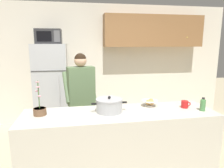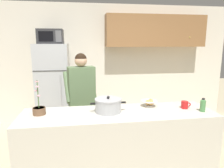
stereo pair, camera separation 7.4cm
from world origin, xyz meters
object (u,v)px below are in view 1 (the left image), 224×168
object	(u,v)px
microwave	(49,36)
person_near_pot	(81,92)
bottle_near_edge	(203,104)
potted_orchid	(40,110)
cooking_pot	(109,105)
bread_bowl	(150,103)
coffee_mug	(185,104)
refrigerator	(52,88)

from	to	relation	value
microwave	person_near_pot	world-z (taller)	microwave
bottle_near_edge	potted_orchid	size ratio (longest dim) A/B	0.41
cooking_pot	potted_orchid	xyz separation A→B (m)	(-0.83, 0.03, -0.02)
person_near_pot	cooking_pot	xyz separation A→B (m)	(0.32, -0.78, 0.00)
bread_bowl	potted_orchid	world-z (taller)	potted_orchid
bottle_near_edge	person_near_pot	bearing A→B (deg)	147.76
coffee_mug	potted_orchid	xyz separation A→B (m)	(-1.84, 0.04, 0.02)
refrigerator	coffee_mug	xyz separation A→B (m)	(1.90, -1.82, 0.09)
coffee_mug	bread_bowl	distance (m)	0.46
potted_orchid	coffee_mug	bearing A→B (deg)	-1.35
microwave	coffee_mug	size ratio (longest dim) A/B	3.66
coffee_mug	bottle_near_edge	xyz separation A→B (m)	(0.16, -0.15, 0.04)
person_near_pot	coffee_mug	distance (m)	1.55
cooking_pot	bottle_near_edge	bearing A→B (deg)	-7.97
microwave	potted_orchid	bearing A→B (deg)	-88.32
refrigerator	potted_orchid	xyz separation A→B (m)	(0.05, -1.78, 0.11)
microwave	bread_bowl	xyz separation A→B (m)	(1.46, -1.66, -0.92)
cooking_pot	coffee_mug	distance (m)	1.01
person_near_pot	potted_orchid	xyz separation A→B (m)	(-0.51, -0.75, -0.02)
microwave	person_near_pot	size ratio (longest dim) A/B	0.30
potted_orchid	bottle_near_edge	bearing A→B (deg)	-5.56
refrigerator	bottle_near_edge	size ratio (longest dim) A/B	10.15
cooking_pot	bottle_near_edge	distance (m)	1.18
person_near_pot	potted_orchid	size ratio (longest dim) A/B	3.86
microwave	cooking_pot	bearing A→B (deg)	-63.68
person_near_pot	bread_bowl	size ratio (longest dim) A/B	7.51
bread_bowl	bottle_near_edge	world-z (taller)	bottle_near_edge
cooking_pot	bread_bowl	xyz separation A→B (m)	(0.58, 0.13, -0.03)
person_near_pot	potted_orchid	bearing A→B (deg)	-124.37
bread_bowl	bottle_near_edge	distance (m)	0.66
cooking_pot	potted_orchid	bearing A→B (deg)	177.86
person_near_pot	coffee_mug	size ratio (longest dim) A/B	12.31
microwave	cooking_pot	world-z (taller)	microwave
cooking_pot	coffee_mug	xyz separation A→B (m)	(1.01, -0.01, -0.04)
bread_bowl	coffee_mug	bearing A→B (deg)	-18.20
person_near_pot	bottle_near_edge	xyz separation A→B (m)	(1.49, -0.94, 0.00)
microwave	cooking_pot	distance (m)	2.18
cooking_pot	bottle_near_edge	xyz separation A→B (m)	(1.17, -0.16, -0.00)
coffee_mug	bottle_near_edge	bearing A→B (deg)	-43.76
microwave	person_near_pot	bearing A→B (deg)	-60.90
coffee_mug	potted_orchid	bearing A→B (deg)	178.65
person_near_pot	cooking_pot	size ratio (longest dim) A/B	3.64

